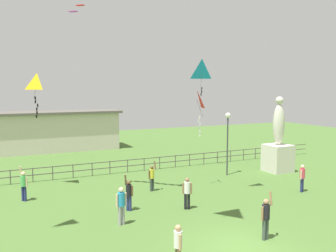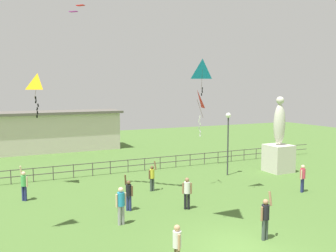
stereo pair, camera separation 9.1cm
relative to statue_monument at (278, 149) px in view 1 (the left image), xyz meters
name	(u,v)px [view 1 (the left image)]	position (x,y,z in m)	size (l,w,h in m)	color
ground_plane	(240,248)	(-10.46, -9.45, -1.71)	(80.00, 80.00, 0.00)	#476B2D
statue_monument	(278,149)	(0.00, 0.00, 0.00)	(1.74, 1.74, 5.54)	beige
lamppost	(228,130)	(-4.02, 0.69, 1.51)	(0.36, 0.36, 4.44)	#38383D
person_0	(178,244)	(-13.43, -9.97, -0.80)	(0.29, 0.48, 1.58)	brown
person_1	(266,216)	(-9.08, -9.28, -0.72)	(0.53, 0.31, 1.99)	#3F4C47
person_2	(187,191)	(-10.13, -4.58, -0.77)	(0.45, 0.30, 1.64)	black
person_3	(24,184)	(-17.49, 0.49, -0.75)	(0.39, 0.44, 1.92)	navy
person_4	(302,176)	(-2.48, -4.79, -0.77)	(0.46, 0.30, 1.64)	navy
person_5	(121,203)	(-13.83, -5.19, -0.72)	(0.52, 0.32, 1.73)	#99999E
person_6	(152,176)	(-10.43, -0.75, -0.81)	(0.49, 0.29, 1.81)	#3F4C47
person_7	(129,193)	(-12.88, -3.52, -0.80)	(0.37, 0.42, 1.82)	navy
kite_2	(197,101)	(-7.59, -1.14, 3.63)	(0.70, 0.90, 2.86)	red
kite_3	(37,84)	(-16.35, 2.87, 4.69)	(0.91, 0.94, 2.66)	yellow
kite_4	(202,70)	(-4.67, 3.16, 5.79)	(1.26, 0.90, 2.72)	#198CD1
waterfront_railing	(118,165)	(-10.79, 4.55, -1.10)	(36.06, 0.06, 0.95)	#4C4742
pavilion_building	(54,131)	(-13.48, 16.55, 0.26)	(12.90, 3.96, 3.90)	beige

